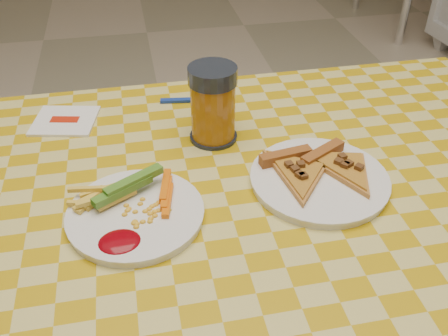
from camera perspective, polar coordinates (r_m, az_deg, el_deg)
The scene contains 8 objects.
table at distance 0.84m, azimuth 0.50°, elevation -8.13°, with size 1.28×0.88×0.76m.
plate_left at distance 0.78m, azimuth -10.05°, elevation -5.34°, with size 0.21×0.21×0.01m, color white.
plate_right at distance 0.85m, azimuth 10.81°, elevation -1.41°, with size 0.23×0.23×0.01m, color white.
fries_veggies at distance 0.78m, azimuth -10.87°, elevation -3.75°, with size 0.18×0.17×0.04m.
pizza_slices at distance 0.85m, azimuth 10.69°, elevation -0.07°, with size 0.24×0.21×0.02m.
drink_glass at distance 0.91m, azimuth -1.27°, elevation 7.21°, with size 0.09×0.09×0.14m.
napkin at distance 1.04m, azimuth -17.71°, elevation 5.17°, with size 0.14×0.13×0.01m.
fork at distance 1.06m, azimuth -3.12°, elevation 7.80°, with size 0.15×0.04×0.01m.
Camera 1 is at (-0.12, -0.58, 1.28)m, focal length 40.00 mm.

